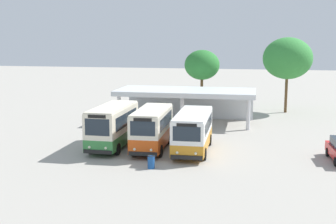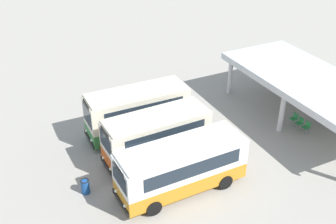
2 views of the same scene
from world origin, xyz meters
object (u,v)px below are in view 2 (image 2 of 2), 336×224
object	(u,v)px
city_bus_second_in_row	(156,135)
waiting_chair_middle_seat	(307,126)
city_bus_nearest_orange	(137,111)
waiting_chair_second_from_end	(300,122)
litter_bin_apron	(85,186)
waiting_chair_end_by_column	(294,118)
city_bus_middle_cream	(181,166)

from	to	relation	value
city_bus_second_in_row	waiting_chair_middle_seat	size ratio (longest dim) A/B	7.85
city_bus_nearest_orange	waiting_chair_second_from_end	bearing A→B (deg)	66.84
city_bus_second_in_row	litter_bin_apron	distance (m)	5.26
waiting_chair_end_by_column	city_bus_nearest_orange	bearing A→B (deg)	-110.09
waiting_chair_second_from_end	waiting_chair_end_by_column	bearing A→B (deg)	175.50
city_bus_middle_cream	waiting_chair_middle_seat	world-z (taller)	city_bus_middle_cream
city_bus_nearest_orange	waiting_chair_end_by_column	distance (m)	11.29
waiting_chair_second_from_end	waiting_chair_middle_seat	world-z (taller)	same
city_bus_middle_cream	city_bus_nearest_orange	bearing A→B (deg)	179.54
city_bus_nearest_orange	litter_bin_apron	size ratio (longest dim) A/B	7.81
city_bus_second_in_row	waiting_chair_end_by_column	size ratio (longest dim) A/B	7.85
city_bus_middle_cream	litter_bin_apron	distance (m)	5.56
litter_bin_apron	waiting_chair_end_by_column	bearing A→B (deg)	91.64
city_bus_middle_cream	waiting_chair_end_by_column	size ratio (longest dim) A/B	8.70
city_bus_nearest_orange	waiting_chair_end_by_column	world-z (taller)	city_bus_nearest_orange
city_bus_middle_cream	waiting_chair_end_by_column	bearing A→B (deg)	103.64
city_bus_middle_cream	waiting_chair_middle_seat	distance (m)	10.73
city_bus_nearest_orange	waiting_chair_second_from_end	world-z (taller)	city_bus_nearest_orange
waiting_chair_end_by_column	waiting_chair_second_from_end	world-z (taller)	same
waiting_chair_middle_seat	litter_bin_apron	size ratio (longest dim) A/B	0.96
city_bus_nearest_orange	city_bus_second_in_row	world-z (taller)	city_bus_nearest_orange
city_bus_middle_cream	waiting_chair_end_by_column	distance (m)	10.95
city_bus_nearest_orange	city_bus_middle_cream	size ratio (longest dim) A/B	0.94
city_bus_nearest_orange	waiting_chair_second_from_end	xyz separation A→B (m)	(4.48, 10.48, -1.32)
city_bus_second_in_row	waiting_chair_second_from_end	size ratio (longest dim) A/B	7.85
city_bus_second_in_row	waiting_chair_second_from_end	xyz separation A→B (m)	(1.27, 10.55, -1.26)
waiting_chair_end_by_column	litter_bin_apron	bearing A→B (deg)	-88.36
city_bus_middle_cream	waiting_chair_end_by_column	xyz separation A→B (m)	(-2.57, 10.58, -1.17)
city_bus_nearest_orange	waiting_chair_middle_seat	distance (m)	11.78
city_bus_second_in_row	waiting_chair_second_from_end	distance (m)	10.70
city_bus_nearest_orange	waiting_chair_second_from_end	size ratio (longest dim) A/B	8.17
city_bus_middle_cream	waiting_chair_middle_seat	size ratio (longest dim) A/B	8.70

